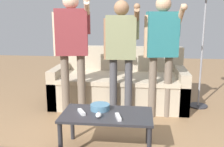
{
  "coord_description": "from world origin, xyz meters",
  "views": [
    {
      "loc": [
        0.41,
        -2.46,
        1.35
      ],
      "look_at": [
        0.08,
        0.4,
        0.71
      ],
      "focal_mm": 41.57,
      "sensor_mm": 36.0,
      "label": 1
    }
  ],
  "objects_px": {
    "coffee_table": "(107,119)",
    "game_remote_nunchuk": "(99,115)",
    "game_remote_wand_near": "(118,117)",
    "player_left": "(72,41)",
    "snack_bowl": "(100,107)",
    "player_center": "(121,46)",
    "game_remote_wand_far": "(81,112)",
    "player_right": "(162,43)",
    "couch": "(119,85)"
  },
  "relations": [
    {
      "from": "coffee_table",
      "to": "game_remote_nunchuk",
      "type": "bearing_deg",
      "value": -121.98
    },
    {
      "from": "player_center",
      "to": "player_left",
      "type": "bearing_deg",
      "value": -175.38
    },
    {
      "from": "coffee_table",
      "to": "game_remote_wand_far",
      "type": "bearing_deg",
      "value": -174.29
    },
    {
      "from": "coffee_table",
      "to": "snack_bowl",
      "type": "height_order",
      "value": "snack_bowl"
    },
    {
      "from": "couch",
      "to": "player_left",
      "type": "height_order",
      "value": "player_left"
    },
    {
      "from": "game_remote_nunchuk",
      "to": "game_remote_wand_near",
      "type": "height_order",
      "value": "game_remote_nunchuk"
    },
    {
      "from": "couch",
      "to": "game_remote_nunchuk",
      "type": "xyz_separation_m",
      "value": [
        -0.06,
        -1.61,
        0.14
      ]
    },
    {
      "from": "snack_bowl",
      "to": "player_left",
      "type": "distance_m",
      "value": 1.08
    },
    {
      "from": "player_left",
      "to": "player_center",
      "type": "xyz_separation_m",
      "value": [
        0.63,
        0.05,
        -0.06
      ]
    },
    {
      "from": "player_right",
      "to": "snack_bowl",
      "type": "bearing_deg",
      "value": -126.59
    },
    {
      "from": "player_right",
      "to": "game_remote_nunchuk",
      "type": "bearing_deg",
      "value": -120.44
    },
    {
      "from": "couch",
      "to": "player_right",
      "type": "xyz_separation_m",
      "value": [
        0.59,
        -0.5,
        0.71
      ]
    },
    {
      "from": "snack_bowl",
      "to": "player_center",
      "type": "height_order",
      "value": "player_center"
    },
    {
      "from": "player_right",
      "to": "game_remote_wand_near",
      "type": "xyz_separation_m",
      "value": [
        -0.46,
        -1.12,
        -0.58
      ]
    },
    {
      "from": "coffee_table",
      "to": "snack_bowl",
      "type": "distance_m",
      "value": 0.16
    },
    {
      "from": "couch",
      "to": "player_left",
      "type": "xyz_separation_m",
      "value": [
        -0.56,
        -0.64,
        0.74
      ]
    },
    {
      "from": "snack_bowl",
      "to": "player_center",
      "type": "xyz_separation_m",
      "value": [
        0.15,
        0.82,
        0.54
      ]
    },
    {
      "from": "game_remote_nunchuk",
      "to": "game_remote_wand_far",
      "type": "bearing_deg",
      "value": 156.44
    },
    {
      "from": "game_remote_nunchuk",
      "to": "player_right",
      "type": "height_order",
      "value": "player_right"
    },
    {
      "from": "game_remote_wand_near",
      "to": "game_remote_wand_far",
      "type": "bearing_deg",
      "value": 167.05
    },
    {
      "from": "game_remote_wand_near",
      "to": "coffee_table",
      "type": "bearing_deg",
      "value": 137.75
    },
    {
      "from": "player_right",
      "to": "game_remote_wand_near",
      "type": "relative_size",
      "value": 10.07
    },
    {
      "from": "player_center",
      "to": "player_right",
      "type": "distance_m",
      "value": 0.53
    },
    {
      "from": "couch",
      "to": "game_remote_wand_near",
      "type": "relative_size",
      "value": 12.62
    },
    {
      "from": "coffee_table",
      "to": "game_remote_wand_near",
      "type": "height_order",
      "value": "game_remote_wand_near"
    },
    {
      "from": "player_left",
      "to": "game_remote_wand_near",
      "type": "xyz_separation_m",
      "value": [
        0.69,
        -0.98,
        -0.61
      ]
    },
    {
      "from": "snack_bowl",
      "to": "player_right",
      "type": "height_order",
      "value": "player_right"
    },
    {
      "from": "game_remote_nunchuk",
      "to": "game_remote_wand_far",
      "type": "xyz_separation_m",
      "value": [
        -0.19,
        0.08,
        -0.01
      ]
    },
    {
      "from": "snack_bowl",
      "to": "player_right",
      "type": "relative_size",
      "value": 0.13
    },
    {
      "from": "player_right",
      "to": "game_remote_wand_near",
      "type": "height_order",
      "value": "player_right"
    },
    {
      "from": "snack_bowl",
      "to": "game_remote_nunchuk",
      "type": "height_order",
      "value": "snack_bowl"
    },
    {
      "from": "snack_bowl",
      "to": "player_center",
      "type": "distance_m",
      "value": 0.99
    },
    {
      "from": "game_remote_nunchuk",
      "to": "game_remote_wand_far",
      "type": "relative_size",
      "value": 0.6
    },
    {
      "from": "couch",
      "to": "game_remote_wand_far",
      "type": "bearing_deg",
      "value": -99.24
    },
    {
      "from": "game_remote_nunchuk",
      "to": "game_remote_wand_far",
      "type": "height_order",
      "value": "game_remote_nunchuk"
    },
    {
      "from": "coffee_table",
      "to": "player_right",
      "type": "xyz_separation_m",
      "value": [
        0.59,
        1.0,
        0.65
      ]
    },
    {
      "from": "snack_bowl",
      "to": "game_remote_wand_far",
      "type": "xyz_separation_m",
      "value": [
        -0.16,
        -0.12,
        -0.01
      ]
    },
    {
      "from": "game_remote_wand_near",
      "to": "game_remote_wand_far",
      "type": "xyz_separation_m",
      "value": [
        -0.37,
        0.09,
        0.0
      ]
    },
    {
      "from": "game_remote_wand_far",
      "to": "coffee_table",
      "type": "bearing_deg",
      "value": 5.71
    },
    {
      "from": "coffee_table",
      "to": "game_remote_nunchuk",
      "type": "height_order",
      "value": "game_remote_nunchuk"
    },
    {
      "from": "game_remote_nunchuk",
      "to": "player_center",
      "type": "bearing_deg",
      "value": 82.67
    },
    {
      "from": "game_remote_nunchuk",
      "to": "player_center",
      "type": "xyz_separation_m",
      "value": [
        0.13,
        1.02,
        0.54
      ]
    },
    {
      "from": "player_center",
      "to": "coffee_table",
      "type": "bearing_deg",
      "value": -94.09
    },
    {
      "from": "game_remote_wand_near",
      "to": "player_left",
      "type": "bearing_deg",
      "value": 125.13
    },
    {
      "from": "snack_bowl",
      "to": "game_remote_nunchuk",
      "type": "xyz_separation_m",
      "value": [
        0.02,
        -0.2,
        -0.01
      ]
    },
    {
      "from": "game_remote_wand_far",
      "to": "player_left",
      "type": "bearing_deg",
      "value": 109.45
    },
    {
      "from": "couch",
      "to": "player_right",
      "type": "relative_size",
      "value": 1.25
    },
    {
      "from": "couch",
      "to": "coffee_table",
      "type": "height_order",
      "value": "couch"
    },
    {
      "from": "player_left",
      "to": "player_right",
      "type": "distance_m",
      "value": 1.16
    },
    {
      "from": "snack_bowl",
      "to": "game_remote_wand_far",
      "type": "distance_m",
      "value": 0.2
    }
  ]
}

